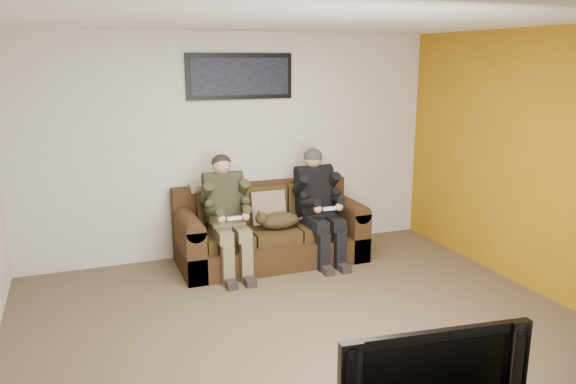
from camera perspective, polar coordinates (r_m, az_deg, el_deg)
name	(u,v)px	position (r m, az deg, el deg)	size (l,w,h in m)	color
floor	(307,331)	(5.00, 1.95, -13.97)	(5.00, 5.00, 0.00)	brown
ceiling	(310,18)	(4.45, 2.23, 17.26)	(5.00, 5.00, 0.00)	silver
wall_back	(234,146)	(6.65, -5.50, 4.70)	(5.00, 5.00, 0.00)	beige
wall_front	(504,288)	(2.72, 21.09, -9.13)	(5.00, 5.00, 0.00)	beige
wall_right	(547,165)	(5.97, 24.79, 2.53)	(4.50, 4.50, 0.00)	beige
accent_wall_right	(546,165)	(5.96, 24.72, 2.52)	(4.50, 4.50, 0.00)	#A97210
sofa	(269,232)	(6.55, -1.95, -4.11)	(2.12, 0.91, 0.87)	#372210
throw_pillow	(268,208)	(6.51, -2.09, -1.59)	(0.40, 0.12, 0.38)	#8C715C
throw_blanket	(208,187)	(6.49, -8.11, 0.52)	(0.43, 0.21, 0.08)	tan
person_left	(227,208)	(6.13, -6.26, -1.64)	(0.51, 0.87, 1.28)	#6E6545
person_right	(318,199)	(6.48, 3.09, -0.73)	(0.51, 0.86, 1.29)	black
cat	(278,220)	(6.33, -1.06, -2.89)	(0.66, 0.26, 0.24)	#4D3B1E
framed_poster	(240,76)	(6.57, -4.89, 11.62)	(1.25, 0.05, 0.52)	black
television	(425,374)	(3.08, 13.78, -17.50)	(1.01, 0.13, 0.58)	black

